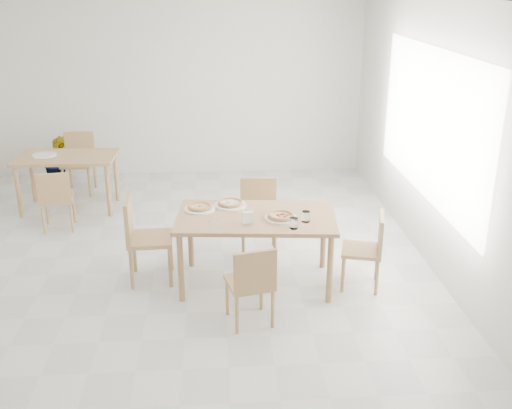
{
  "coord_description": "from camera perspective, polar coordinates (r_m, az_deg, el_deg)",
  "views": [
    {
      "loc": [
        0.68,
        -5.83,
        2.98
      ],
      "look_at": [
        1.07,
        -0.33,
        0.87
      ],
      "focal_mm": 42.0,
      "sensor_mm": 36.0,
      "label": 1
    }
  ],
  "objects": [
    {
      "name": "plate_pepperoni",
      "position": [
        5.87,
        2.38,
        -1.31
      ],
      "size": [
        0.32,
        0.32,
        0.02
      ],
      "primitive_type": "cylinder",
      "color": "white",
      "rests_on": "main_table"
    },
    {
      "name": "pizza_pepperoni",
      "position": [
        5.86,
        2.38,
        -1.1
      ],
      "size": [
        0.34,
        0.34,
        0.03
      ],
      "rotation": [
        0.0,
        0.0,
        -0.4
      ],
      "color": "tan",
      "rests_on": "plate_pepperoni"
    },
    {
      "name": "chair_back_s",
      "position": [
        7.73,
        -18.51,
        0.72
      ],
      "size": [
        0.43,
        0.43,
        0.78
      ],
      "rotation": [
        0.0,
        0.0,
        3.27
      ],
      "color": "tan",
      "rests_on": "ground"
    },
    {
      "name": "room",
      "position": [
        6.71,
        16.2,
        7.36
      ],
      "size": [
        7.28,
        7.0,
        7.0
      ],
      "color": "silver",
      "rests_on": "ground"
    },
    {
      "name": "fork_a",
      "position": [
        5.84,
        -4.26,
        -1.52
      ],
      "size": [
        0.08,
        0.18,
        0.01
      ],
      "primitive_type": "cube",
      "rotation": [
        0.0,
        0.0,
        -0.33
      ],
      "color": "silver",
      "rests_on": "main_table"
    },
    {
      "name": "chair_south",
      "position": [
        5.34,
        -0.4,
        -7.27
      ],
      "size": [
        0.47,
        0.47,
        0.78
      ],
      "rotation": [
        0.0,
        0.0,
        3.37
      ],
      "color": "tan",
      "rests_on": "ground"
    },
    {
      "name": "chair_east",
      "position": [
        6.1,
        10.74,
        -3.85
      ],
      "size": [
        0.48,
        0.48,
        0.79
      ],
      "rotation": [
        0.0,
        0.0,
        -1.83
      ],
      "color": "tan",
      "rests_on": "ground"
    },
    {
      "name": "pizza_mushroom",
      "position": [
        6.2,
        -2.47,
        0.15
      ],
      "size": [
        0.31,
        0.31,
        0.03
      ],
      "rotation": [
        0.0,
        0.0,
        0.24
      ],
      "color": "tan",
      "rests_on": "plate_mushroom"
    },
    {
      "name": "chair_back_n",
      "position": [
        9.13,
        -16.51,
        4.29
      ],
      "size": [
        0.45,
        0.45,
        0.86
      ],
      "rotation": [
        0.0,
        0.0,
        -0.04
      ],
      "color": "tan",
      "rests_on": "ground"
    },
    {
      "name": "plate_mushroom",
      "position": [
        6.21,
        -2.46,
        -0.05
      ],
      "size": [
        0.33,
        0.33,
        0.02
      ],
      "primitive_type": "cylinder",
      "color": "white",
      "rests_on": "main_table"
    },
    {
      "name": "fork_b",
      "position": [
        5.75,
        -3.31,
        -1.9
      ],
      "size": [
        0.06,
        0.18,
        0.01
      ],
      "primitive_type": "cube",
      "rotation": [
        0.0,
        0.0,
        -0.26
      ],
      "color": "silver",
      "rests_on": "main_table"
    },
    {
      "name": "potted_plant",
      "position": [
        9.59,
        -18.38,
        4.17
      ],
      "size": [
        0.52,
        0.46,
        0.78
      ],
      "primitive_type": "imported",
      "rotation": [
        0.0,
        0.0,
        0.32
      ],
      "color": "#1B5C1B",
      "rests_on": "ground"
    },
    {
      "name": "chair_west",
      "position": [
        6.21,
        -10.86,
        -2.7
      ],
      "size": [
        0.47,
        0.47,
        0.91
      ],
      "rotation": [
        0.0,
        0.0,
        1.62
      ],
      "color": "tan",
      "rests_on": "ground"
    },
    {
      "name": "main_table",
      "position": [
        5.98,
        0.0,
        -1.77
      ],
      "size": [
        1.65,
        1.03,
        0.75
      ],
      "rotation": [
        0.0,
        0.0,
        -0.09
      ],
      "color": "tan",
      "rests_on": "ground"
    },
    {
      "name": "second_table",
      "position": [
        8.38,
        -17.58,
        3.8
      ],
      "size": [
        1.32,
        0.77,
        0.75
      ],
      "rotation": [
        0.0,
        0.0,
        -0.02
      ],
      "color": "tan",
      "rests_on": "ground"
    },
    {
      "name": "chair_north",
      "position": [
        6.81,
        0.24,
        -0.54
      ],
      "size": [
        0.43,
        0.43,
        0.84
      ],
      "rotation": [
        0.0,
        0.0,
        -0.05
      ],
      "color": "tan",
      "rests_on": "ground"
    },
    {
      "name": "pizza_margherita",
      "position": [
        6.12,
        -5.38,
        -0.22
      ],
      "size": [
        0.33,
        0.33,
        0.03
      ],
      "rotation": [
        0.0,
        0.0,
        0.42
      ],
      "color": "tan",
      "rests_on": "plate_margherita"
    },
    {
      "name": "tumbler_b",
      "position": [
        5.81,
        4.77,
        -1.16
      ],
      "size": [
        0.08,
        0.08,
        0.11
      ],
      "primitive_type": "cylinder",
      "color": "white",
      "rests_on": "main_table"
    },
    {
      "name": "plate_empty",
      "position": [
        8.45,
        -19.51,
        4.47
      ],
      "size": [
        0.32,
        0.32,
        0.02
      ],
      "primitive_type": "cylinder",
      "color": "white",
      "rests_on": "second_table"
    },
    {
      "name": "napkin_holder",
      "position": [
        5.73,
        -0.77,
        -1.32
      ],
      "size": [
        0.12,
        0.07,
        0.13
      ],
      "rotation": [
        0.0,
        0.0,
        0.17
      ],
      "color": "silver",
      "rests_on": "main_table"
    },
    {
      "name": "plate_margherita",
      "position": [
        6.12,
        -5.38,
        -0.42
      ],
      "size": [
        0.32,
        0.32,
        0.02
      ],
      "primitive_type": "cylinder",
      "color": "white",
      "rests_on": "main_table"
    },
    {
      "name": "tumbler_a",
      "position": [
        5.64,
        3.62,
        -1.79
      ],
      "size": [
        0.08,
        0.08,
        0.11
      ],
      "primitive_type": "cylinder",
      "color": "white",
      "rests_on": "main_table"
    }
  ]
}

